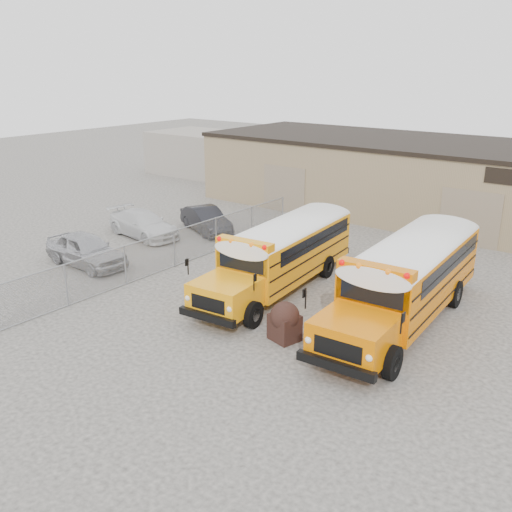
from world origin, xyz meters
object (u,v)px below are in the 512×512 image
Objects in this scene: car_silver at (86,250)px; school_bus_right at (458,233)px; tarp_bundle at (285,321)px; car_white at (143,224)px; school_bus_left at (341,219)px; car_dark at (206,220)px.

school_bus_right is at bearing -52.86° from car_silver.
car_white is (-13.63, 5.58, -0.02)m from tarp_bundle.
school_bus_left is 2.17× the size of car_silver.
car_silver is 7.91m from car_dark.
school_bus_left is at bearing -57.71° from car_white.
car_silver is at bearing -131.50° from school_bus_left.
car_dark is (-11.47, 8.47, -0.02)m from tarp_bundle.
car_silver is at bearing -144.53° from school_bus_right.
car_silver reaches higher than car_dark.
car_white is (-10.04, -4.57, -0.97)m from school_bus_left.
school_bus_left is 2.36× the size of car_dark.
car_dark is at bearing -167.94° from school_bus_left.
car_dark is at bearing 143.56° from tarp_bundle.
tarp_bundle is at bearing -101.76° from school_bus_right.
car_white is at bearing 19.15° from car_silver.
school_bus_right reaches higher than car_white.
tarp_bundle is (-2.24, -10.76, -1.09)m from school_bus_right.
car_dark is (-13.71, -2.30, -1.11)m from school_bus_right.
school_bus_right is at bearing 6.02° from school_bus_left.
car_silver is (-14.29, -10.18, -1.02)m from school_bus_right.
school_bus_left is at bearing 109.47° from tarp_bundle.
school_bus_right is 17.58m from car_silver.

